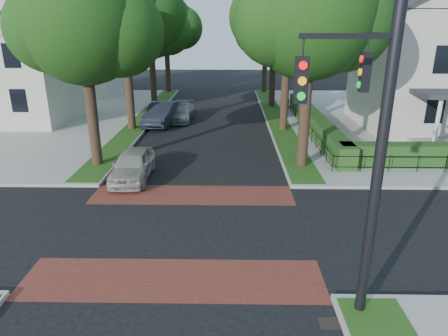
{
  "coord_description": "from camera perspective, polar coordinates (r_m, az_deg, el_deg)",
  "views": [
    {
      "loc": [
        1.69,
        -13.3,
        7.11
      ],
      "look_at": [
        1.43,
        2.33,
        1.6
      ],
      "focal_mm": 32.0,
      "sensor_mm": 36.0,
      "label": 1
    }
  ],
  "objects": [
    {
      "name": "ground",
      "position": [
        15.18,
        -5.6,
        -8.62
      ],
      "size": [
        120.0,
        120.0,
        0.0
      ],
      "primitive_type": "plane",
      "color": "black",
      "rests_on": "ground"
    },
    {
      "name": "crosswalk_far",
      "position": [
        18.05,
        -4.49,
        -3.84
      ],
      "size": [
        9.0,
        2.2,
        0.01
      ],
      "primitive_type": "cube",
      "color": "maroon",
      "rests_on": "ground"
    },
    {
      "name": "crosswalk_near",
      "position": [
        12.47,
        -7.27,
        -15.52
      ],
      "size": [
        9.0,
        2.2,
        0.01
      ],
      "primitive_type": "cube",
      "color": "maroon",
      "rests_on": "ground"
    },
    {
      "name": "storm_drain",
      "position": [
        11.24,
        15.15,
        -20.63
      ],
      "size": [
        0.65,
        0.45,
        0.01
      ],
      "primitive_type": "cube",
      "color": "black",
      "rests_on": "ground"
    },
    {
      "name": "grass_strip_ne",
      "position": [
        33.35,
        7.4,
        7.23
      ],
      "size": [
        1.6,
        29.8,
        0.02
      ],
      "primitive_type": "cube",
      "color": "#1E4E16",
      "rests_on": "sidewalk_ne"
    },
    {
      "name": "grass_strip_nw",
      "position": [
        33.89,
        -11.21,
        7.21
      ],
      "size": [
        1.6,
        29.8,
        0.02
      ],
      "primitive_type": "cube",
      "color": "#1E4E16",
      "rests_on": "sidewalk_nw"
    },
    {
      "name": "tree_right_near",
      "position": [
        20.91,
        12.56,
        20.4
      ],
      "size": [
        7.75,
        6.67,
        10.66
      ],
      "color": "black",
      "rests_on": "sidewalk_ne"
    },
    {
      "name": "tree_right_mid",
      "position": [
        28.83,
        9.42,
        20.92
      ],
      "size": [
        8.25,
        7.09,
        11.22
      ],
      "color": "black",
      "rests_on": "sidewalk_ne"
    },
    {
      "name": "tree_right_far",
      "position": [
        37.73,
        7.33,
        18.96
      ],
      "size": [
        7.25,
        6.23,
        9.74
      ],
      "color": "black",
      "rests_on": "sidewalk_ne"
    },
    {
      "name": "tree_right_back",
      "position": [
        46.7,
        6.14,
        19.51
      ],
      "size": [
        7.5,
        6.45,
        10.2
      ],
      "color": "black",
      "rests_on": "sidewalk_ne"
    },
    {
      "name": "tree_left_near",
      "position": [
        21.72,
        -19.13,
        18.83
      ],
      "size": [
        7.5,
        6.45,
        10.2
      ],
      "color": "black",
      "rests_on": "sidewalk_nw"
    },
    {
      "name": "tree_left_mid",
      "position": [
        29.44,
        -13.91,
        21.3
      ],
      "size": [
        8.0,
        6.88,
        11.48
      ],
      "color": "black",
      "rests_on": "sidewalk_nw"
    },
    {
      "name": "tree_left_far",
      "position": [
        38.18,
        -10.3,
        19.14
      ],
      "size": [
        7.0,
        6.02,
        9.86
      ],
      "color": "black",
      "rests_on": "sidewalk_nw"
    },
    {
      "name": "tree_left_back",
      "position": [
        47.08,
        -8.15,
        19.6
      ],
      "size": [
        7.75,
        6.66,
        10.44
      ],
      "color": "black",
      "rests_on": "sidewalk_nw"
    },
    {
      "name": "hedge_main_road",
      "position": [
        29.63,
        12.74,
        6.54
      ],
      "size": [
        1.0,
        18.0,
        1.2
      ],
      "primitive_type": "cube",
      "color": "#184116",
      "rests_on": "sidewalk_ne"
    },
    {
      "name": "fence_main_road",
      "position": [
        29.51,
        11.19,
        6.3
      ],
      "size": [
        0.06,
        18.0,
        0.9
      ],
      "primitive_type": null,
      "color": "black",
      "rests_on": "sidewalk_ne"
    },
    {
      "name": "house_left_near",
      "position": [
        35.77,
        -28.64,
        13.83
      ],
      "size": [
        10.0,
        9.0,
        10.14
      ],
      "color": "beige",
      "rests_on": "sidewalk_nw"
    },
    {
      "name": "house_left_far",
      "position": [
        48.49,
        -20.58,
        15.8
      ],
      "size": [
        10.0,
        9.0,
        10.14
      ],
      "color": "beige",
      "rests_on": "sidewalk_nw"
    },
    {
      "name": "traffic_signal",
      "position": [
        9.75,
        20.12,
        3.93
      ],
      "size": [
        2.17,
        2.0,
        8.0
      ],
      "color": "black",
      "rests_on": "sidewalk_se"
    },
    {
      "name": "parked_car_front",
      "position": [
        20.12,
        -12.92,
        0.44
      ],
      "size": [
        1.78,
        4.34,
        1.47
      ],
      "primitive_type": "imported",
      "rotation": [
        0.0,
        0.0,
        0.01
      ],
      "color": "#AEA89D",
      "rests_on": "ground"
    },
    {
      "name": "parked_car_middle",
      "position": [
        31.29,
        -8.82,
        7.65
      ],
      "size": [
        2.47,
        5.38,
        1.71
      ],
      "primitive_type": "imported",
      "rotation": [
        0.0,
        0.0,
        -0.13
      ],
      "color": "#1F212E",
      "rests_on": "ground"
    },
    {
      "name": "parked_car_rear",
      "position": [
        32.62,
        -6.13,
        7.92
      ],
      "size": [
        2.19,
        4.72,
        1.33
      ],
      "primitive_type": "imported",
      "rotation": [
        0.0,
        0.0,
        -0.07
      ],
      "color": "gray",
      "rests_on": "ground"
    }
  ]
}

